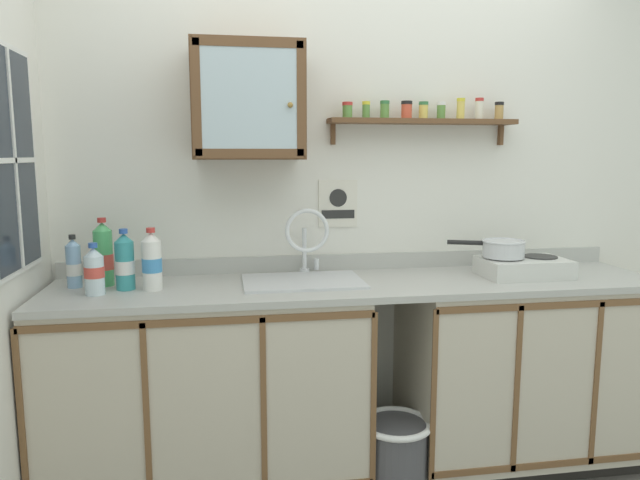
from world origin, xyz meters
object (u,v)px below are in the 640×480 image
saucepan (503,248)px  trash_bin (395,455)px  bottle_water_clear_2 (94,271)px  warning_sign (338,204)px  wall_cabinet (248,102)px  bottle_detergent_teal_1 (125,263)px  bottle_soda_green_3 (103,256)px  bottle_opaque_white_0 (152,262)px  sink (304,284)px  hot_plate_stove (523,267)px  bottle_water_blue_4 (74,264)px

saucepan → trash_bin: size_ratio=1.01×
bottle_water_clear_2 → warning_sign: size_ratio=0.93×
wall_cabinet → bottle_detergent_teal_1: bearing=-166.9°
bottle_soda_green_3 → wall_cabinet: bearing=2.8°
bottle_soda_green_3 → bottle_water_clear_2: bearing=-91.9°
bottle_opaque_white_0 → bottle_detergent_teal_1: 0.12m
sink → trash_bin: bearing=-31.9°
saucepan → bottle_opaque_white_0: (-1.62, -0.02, -0.01)m
sink → hot_plate_stove: sink is taller
bottle_soda_green_3 → trash_bin: size_ratio=0.87×
saucepan → bottle_water_blue_4: (-1.96, 0.08, -0.03)m
wall_cabinet → trash_bin: 1.72m
bottle_opaque_white_0 → warning_sign: size_ratio=1.15×
sink → bottle_detergent_teal_1: 0.79m
bottle_detergent_teal_1 → bottle_water_blue_4: 0.24m
wall_cabinet → saucepan: bearing=-6.4°
saucepan → wall_cabinet: 1.38m
saucepan → wall_cabinet: wall_cabinet is taller
sink → saucepan: (0.96, -0.03, 0.15)m
bottle_water_clear_2 → wall_cabinet: size_ratio=0.42×
hot_plate_stove → bottle_soda_green_3: size_ratio=1.32×
bottle_detergent_teal_1 → bottle_water_clear_2: size_ratio=1.21×
bottle_water_clear_2 → wall_cabinet: (0.65, 0.20, 0.71)m
saucepan → bottle_opaque_white_0: bearing=-179.2°
saucepan → bottle_soda_green_3: bottle_soda_green_3 is taller
sink → bottle_detergent_teal_1: size_ratio=2.05×
hot_plate_stove → bottle_water_blue_4: bottle_water_blue_4 is taller
sink → bottle_water_clear_2: bearing=-173.2°
bottle_water_blue_4 → trash_bin: size_ratio=0.67×
bottle_detergent_teal_1 → bottle_water_blue_4: (-0.23, 0.08, -0.02)m
hot_plate_stove → warning_sign: size_ratio=1.71×
saucepan → bottle_water_blue_4: 1.96m
sink → bottle_soda_green_3: bearing=175.7°
bottle_water_blue_4 → wall_cabinet: wall_cabinet is taller
bottle_water_blue_4 → warning_sign: size_ratio=1.00×
saucepan → bottle_water_clear_2: size_ratio=1.61×
saucepan → bottle_water_clear_2: (-1.84, -0.07, -0.04)m
wall_cabinet → warning_sign: size_ratio=2.19×
bottle_detergent_teal_1 → bottle_soda_green_3: bottle_soda_green_3 is taller
saucepan → hot_plate_stove: bearing=-12.0°
bottle_opaque_white_0 → wall_cabinet: size_ratio=0.53×
wall_cabinet → warning_sign: 0.67m
hot_plate_stove → saucepan: saucepan is taller
wall_cabinet → sink: bearing=-22.7°
sink → warning_sign: warning_sign is taller
wall_cabinet → hot_plate_stove: bearing=-6.8°
bottle_detergent_teal_1 → warning_sign: warning_sign is taller
bottle_water_blue_4 → bottle_opaque_white_0: bearing=-17.5°
hot_plate_stove → bottle_soda_green_3: (-1.94, 0.12, 0.09)m
bottle_opaque_white_0 → saucepan: bearing=0.8°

